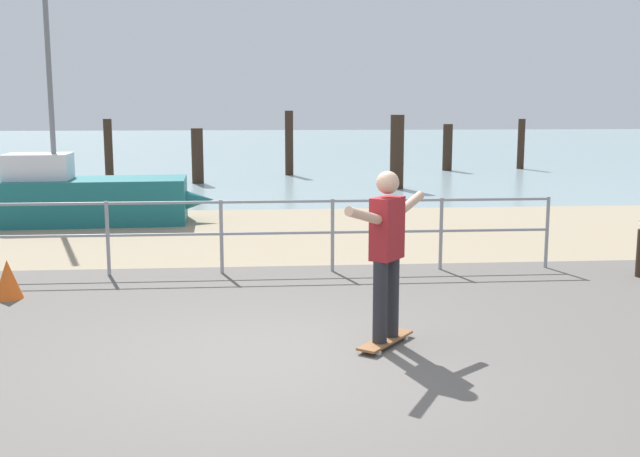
{
  "coord_description": "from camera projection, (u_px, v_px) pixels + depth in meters",
  "views": [
    {
      "loc": [
        -0.22,
        -6.87,
        2.37
      ],
      "look_at": [
        0.5,
        2.0,
        0.9
      ],
      "focal_mm": 42.79,
      "sensor_mm": 36.0,
      "label": 1
    }
  ],
  "objects": [
    {
      "name": "traffic_cone",
      "position": [
        8.0,
        280.0,
        9.22
      ],
      "size": [
        0.36,
        0.36,
        0.5
      ],
      "primitive_type": "cone",
      "color": "#E55919",
      "rests_on": "ground"
    },
    {
      "name": "groyne_post_2",
      "position": [
        289.0,
        143.0,
        24.92
      ],
      "size": [
        0.27,
        0.27,
        2.12
      ],
      "primitive_type": "cylinder",
      "color": "#332319",
      "rests_on": "ground"
    },
    {
      "name": "beach_strip",
      "position": [
        271.0,
        233.0,
        14.04
      ],
      "size": [
        24.0,
        6.0,
        0.04
      ],
      "primitive_type": "cube",
      "color": "tan",
      "rests_on": "ground"
    },
    {
      "name": "groyne_post_4",
      "position": [
        448.0,
        148.0,
        26.66
      ],
      "size": [
        0.33,
        0.33,
        1.64
      ],
      "primitive_type": "cylinder",
      "color": "#332319",
      "rests_on": "ground"
    },
    {
      "name": "groyne_post_5",
      "position": [
        521.0,
        144.0,
        27.33
      ],
      "size": [
        0.25,
        0.25,
        1.8
      ],
      "primitive_type": "cylinder",
      "color": "#332319",
      "rests_on": "ground"
    },
    {
      "name": "skateboarder",
      "position": [
        387.0,
        245.0,
        7.31
      ],
      "size": [
        0.96,
        1.19,
        1.65
      ],
      "color": "#26262B",
      "rests_on": "skateboard"
    },
    {
      "name": "groyne_post_0",
      "position": [
        108.0,
        150.0,
        23.38
      ],
      "size": [
        0.26,
        0.26,
        1.89
      ],
      "primitive_type": "cylinder",
      "color": "#332319",
      "rests_on": "ground"
    },
    {
      "name": "ground_plane",
      "position": [
        289.0,
        399.0,
        6.17
      ],
      "size": [
        24.0,
        10.0,
        0.04
      ],
      "primitive_type": "cube",
      "color": "#605B56",
      "rests_on": "ground"
    },
    {
      "name": "railing_fence",
      "position": [
        165.0,
        226.0,
        10.46
      ],
      "size": [
        10.88,
        0.05,
        1.05
      ],
      "color": "gray",
      "rests_on": "ground"
    },
    {
      "name": "groyne_post_1",
      "position": [
        197.0,
        156.0,
        22.39
      ],
      "size": [
        0.35,
        0.35,
        1.63
      ],
      "primitive_type": "cylinder",
      "color": "#332319",
      "rests_on": "ground"
    },
    {
      "name": "groyne_post_3",
      "position": [
        397.0,
        152.0,
        21.0
      ],
      "size": [
        0.38,
        0.38,
        2.05
      ],
      "primitive_type": "cylinder",
      "color": "#332319",
      "rests_on": "ground"
    },
    {
      "name": "sea_surface",
      "position": [
        262.0,
        147.0,
        41.57
      ],
      "size": [
        72.0,
        50.0,
        0.04
      ],
      "primitive_type": "cube",
      "color": "#849EA3",
      "rests_on": "ground"
    },
    {
      "name": "skateboard",
      "position": [
        385.0,
        341.0,
        7.46
      ],
      "size": [
        0.65,
        0.75,
        0.08
      ],
      "color": "brown",
      "rests_on": "ground"
    },
    {
      "name": "sailboat",
      "position": [
        81.0,
        198.0,
        14.95
      ],
      "size": [
        5.0,
        1.62,
        4.88
      ],
      "color": "#19666B",
      "rests_on": "ground"
    }
  ]
}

